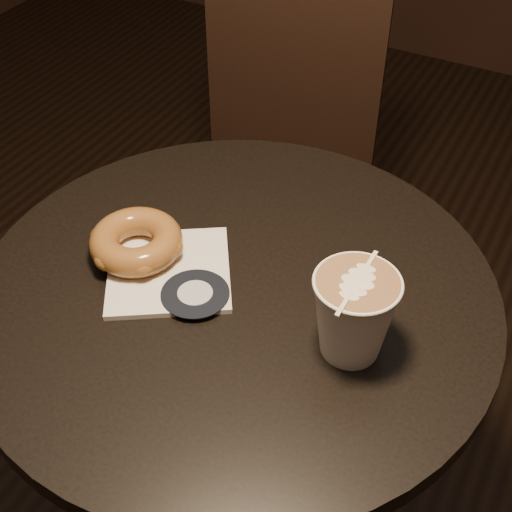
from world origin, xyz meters
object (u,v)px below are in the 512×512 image
chair (284,161)px  pastry_bag (169,271)px  latte_cup (353,316)px  cafe_table (238,379)px  doughnut (136,241)px

chair → pastry_bag: chair is taller
chair → latte_cup: (0.39, -0.61, 0.28)m
cafe_table → latte_cup: latte_cup is taller
pastry_bag → doughnut: (-0.06, 0.01, 0.02)m
chair → latte_cup: 0.78m
chair → latte_cup: chair is taller
chair → doughnut: size_ratio=7.34×
cafe_table → chair: bearing=110.0°
cafe_table → chair: (-0.21, 0.58, -0.03)m
pastry_bag → doughnut: size_ratio=1.27×
cafe_table → latte_cup: (0.18, -0.03, 0.26)m
cafe_table → pastry_bag: 0.22m
doughnut → chair: bearing=96.3°
chair → pastry_bag: bearing=-92.7°
pastry_bag → doughnut: doughnut is taller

